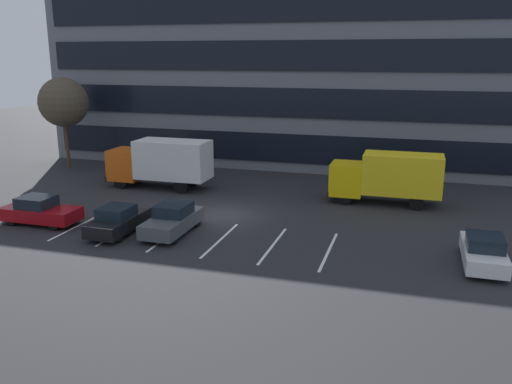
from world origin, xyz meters
TOP-DOWN VIEW (x-y plane):
  - ground_plane at (0.00, 0.00)m, footprint 120.00×120.00m
  - office_building at (0.00, 17.95)m, footprint 41.62×10.80m
  - lot_markings at (-0.00, -4.20)m, footprint 14.14×5.40m
  - box_truck_orange at (-6.47, 4.98)m, footprint 7.44×2.46m
  - box_truck_yellow_all at (9.15, 5.31)m, footprint 7.00×2.32m
  - sedan_maroon at (-9.23, -4.55)m, footprint 4.38×1.83m
  - sedan_black at (-4.15, -4.72)m, footprint 1.76×4.21m
  - sedan_white at (13.93, -4.07)m, footprint 1.74×4.16m
  - sedan_charcoal at (-1.40, -3.88)m, footprint 1.84×4.40m
  - bare_tree at (-17.00, 8.87)m, footprint 4.00×4.00m

SIDE VIEW (x-z plane):
  - ground_plane at x=0.00m, z-range 0.00..0.00m
  - lot_markings at x=0.00m, z-range 0.00..0.01m
  - sedan_white at x=13.93m, z-range -0.04..1.45m
  - sedan_black at x=-4.15m, z-range -0.04..1.47m
  - sedan_maroon at x=-9.23m, z-range -0.04..1.52m
  - sedan_charcoal at x=-1.40m, z-range -0.04..1.53m
  - box_truck_yellow_all at x=9.15m, z-range 0.20..3.45m
  - box_truck_orange at x=-6.47m, z-range 0.22..3.67m
  - bare_tree at x=-17.00m, z-range 1.73..9.24m
  - office_building at x=0.00m, z-range 0.00..14.40m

